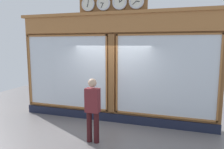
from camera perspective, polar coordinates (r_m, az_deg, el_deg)
name	(u,v)px	position (r m, az deg, el deg)	size (l,w,h in m)	color
shop_facade	(113,67)	(6.99, 0.32, 2.00)	(6.66, 0.42, 4.11)	brown
pedestrian	(93,108)	(5.60, -5.17, -8.79)	(0.36, 0.22, 1.69)	#3A1316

